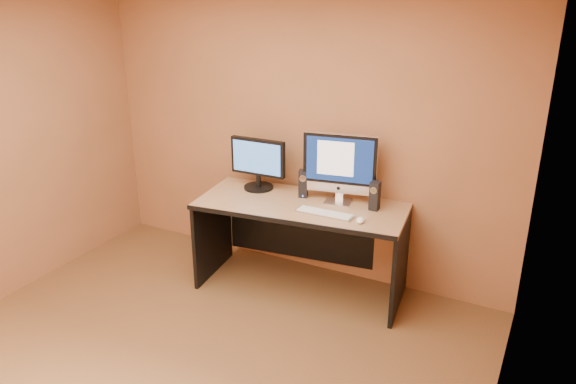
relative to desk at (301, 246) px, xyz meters
name	(u,v)px	position (x,y,z in m)	size (l,w,h in m)	color
floor	(171,384)	(-0.23, -1.57, -0.41)	(4.00, 4.00, 0.00)	brown
walls	(155,211)	(-0.23, -1.57, 0.89)	(4.00, 4.00, 2.60)	#9E623F
desk	(301,246)	(0.00, 0.00, 0.00)	(1.77, 0.78, 0.82)	tan
imac	(339,168)	(0.27, 0.16, 0.72)	(0.63, 0.23, 0.61)	silver
second_monitor	(258,164)	(-0.51, 0.14, 0.64)	(0.53, 0.27, 0.47)	black
speaker_left	(303,184)	(-0.05, 0.14, 0.53)	(0.08, 0.08, 0.24)	black
speaker_right	(375,196)	(0.59, 0.15, 0.53)	(0.08, 0.08, 0.24)	black
keyboard	(325,213)	(0.27, -0.13, 0.42)	(0.48, 0.13, 0.02)	#B4B3B8
mouse	(360,220)	(0.58, -0.15, 0.43)	(0.06, 0.11, 0.04)	white
cable_a	(343,196)	(0.25, 0.31, 0.41)	(0.01, 0.01, 0.24)	black
cable_b	(337,195)	(0.19, 0.31, 0.41)	(0.01, 0.01, 0.20)	black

